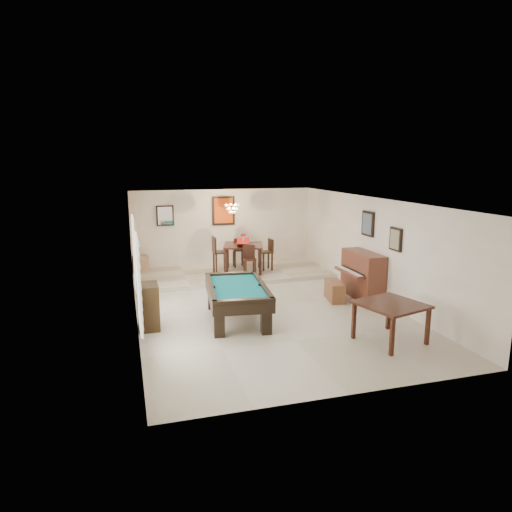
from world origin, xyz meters
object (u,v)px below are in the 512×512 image
dining_chair_east (266,254)px  chandelier (232,205)px  pool_table (237,303)px  square_table (390,322)px  dining_table (243,256)px  dining_chair_south (250,262)px  dining_chair_north (238,252)px  flower_vase (243,237)px  corner_bench (141,264)px  upright_piano (358,275)px  piano_bench (334,291)px  dining_chair_west (220,255)px  apothecary_chest (148,306)px

dining_chair_east → chandelier: chandelier is taller
pool_table → square_table: size_ratio=2.05×
dining_table → dining_chair_south: (-0.01, -0.80, -0.01)m
dining_chair_north → dining_chair_east: dining_chair_east is taller
flower_vase → dining_chair_east: bearing=2.3°
square_table → dining_table: dining_table is taller
pool_table → flower_vase: size_ratio=9.53×
dining_table → chandelier: chandelier is taller
pool_table → corner_bench: size_ratio=4.30×
dining_chair_north → square_table: bearing=106.0°
dining_chair_south → dining_table: bearing=95.8°
upright_piano → flower_vase: bearing=125.2°
flower_vase → dining_chair_east: size_ratio=0.25×
dining_chair_east → chandelier: (-1.08, -0.01, 1.59)m
square_table → dining_chair_south: bearing=105.5°
pool_table → dining_table: bearing=80.0°
pool_table → dining_table: size_ratio=1.98×
upright_piano → piano_bench: upright_piano is taller
dining_chair_west → pool_table: bearing=171.3°
piano_bench → dining_chair_south: (-1.61, 2.36, 0.36)m
upright_piano → dining_chair_north: size_ratio=1.52×
dining_chair_north → dining_chair_west: size_ratio=0.84×
pool_table → dining_chair_west: size_ratio=2.04×
dining_chair_south → square_table: bearing=-67.9°
apothecary_chest → piano_bench: bearing=9.2°
corner_bench → upright_piano: bearing=-37.6°
flower_vase → apothecary_chest: bearing=-128.4°
upright_piano → chandelier: (-2.57, 3.19, 1.60)m
dining_chair_south → dining_chair_north: dining_chair_north is taller
pool_table → dining_chair_north: dining_chair_north is taller
pool_table → apothecary_chest: (-1.93, 0.02, 0.10)m
corner_bench → square_table: bearing=-56.9°
dining_chair_south → dining_chair_north: size_ratio=1.00×
upright_piano → dining_table: upright_piano is taller
upright_piano → flower_vase: (-2.24, 3.17, 0.61)m
dining_chair_west → square_table: bearing=-162.3°
pool_table → chandelier: size_ratio=3.88×
square_table → chandelier: size_ratio=1.90×
dining_chair_west → chandelier: (0.40, 0.06, 1.51)m
dining_chair_east → corner_bench: (-3.82, 0.89, -0.25)m
apothecary_chest → dining_chair_south: bearing=45.2°
upright_piano → apothecary_chest: upright_piano is taller
upright_piano → dining_chair_east: size_ratio=1.47×
pool_table → dining_chair_south: dining_chair_south is taller
pool_table → apothecary_chest: 1.93m
square_table → dining_chair_west: (-2.16, 5.95, 0.30)m
dining_chair_east → flower_vase: bearing=-92.9°
pool_table → dining_chair_north: 4.81m
dining_chair_south → dining_chair_west: (-0.72, 0.76, 0.09)m
upright_piano → dining_table: (-2.24, 3.17, 0.00)m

